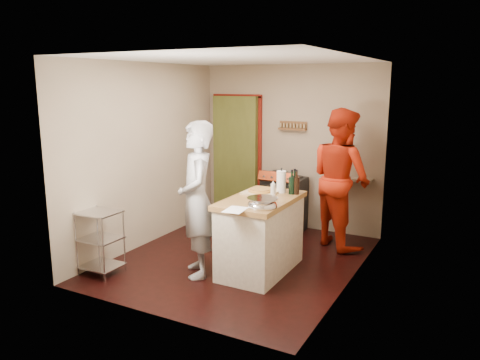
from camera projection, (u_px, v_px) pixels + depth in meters
name	position (u px, v px, depth m)	size (l,w,h in m)	color
floor	(239.00, 259.00, 6.25)	(3.50, 3.50, 0.00)	black
back_wall	(255.00, 155.00, 7.86)	(3.00, 0.44, 2.60)	tan
left_wall	(146.00, 155.00, 6.68)	(0.04, 3.50, 2.60)	tan
right_wall	(355.00, 174.00, 5.30)	(0.04, 3.50, 2.60)	tan
ceiling	(238.00, 58.00, 5.72)	(3.00, 3.50, 0.02)	white
stove	(284.00, 203.00, 7.37)	(0.60, 0.63, 1.00)	black
wire_shelving	(100.00, 239.00, 5.72)	(0.48, 0.40, 0.80)	silver
island	(261.00, 233.00, 5.78)	(0.74, 1.41, 1.25)	beige
person_stripe	(197.00, 200.00, 5.59)	(0.69, 0.45, 1.88)	silver
person_red	(341.00, 178.00, 6.63)	(0.96, 0.75, 1.98)	#B5220C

